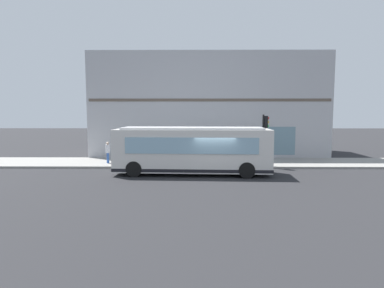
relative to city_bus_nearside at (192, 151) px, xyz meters
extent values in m
plane|color=#262628|center=(-0.60, -1.41, -1.55)|extent=(120.00, 120.00, 0.00)
cube|color=gray|center=(4.32, -1.41, -1.48)|extent=(4.64, 40.00, 0.15)
cube|color=#A8A8AD|center=(10.83, -1.41, 3.04)|extent=(8.39, 20.87, 9.19)
cube|color=brown|center=(6.79, -1.41, 3.50)|extent=(0.36, 20.45, 0.24)
cube|color=slate|center=(6.69, -1.41, 0.05)|extent=(0.12, 14.61, 2.40)
cube|color=silver|center=(0.00, -0.02, 0.05)|extent=(2.95, 10.10, 2.70)
cube|color=silver|center=(0.00, -0.02, 1.46)|extent=(2.53, 9.09, 0.12)
cube|color=#8CB2C6|center=(0.23, 4.96, 0.50)|extent=(2.20, 0.18, 1.20)
cube|color=#8CB2C6|center=(1.27, -0.07, 0.45)|extent=(0.43, 8.19, 1.00)
cube|color=#8CB2C6|center=(-1.27, 0.04, 0.45)|extent=(0.43, 8.19, 1.00)
cube|color=black|center=(0.00, -0.02, -1.12)|extent=(2.99, 10.15, 0.20)
cylinder|color=black|center=(1.31, 3.53, -1.05)|extent=(0.35, 1.01, 1.00)
cylinder|color=black|center=(-0.99, 3.63, -1.05)|extent=(0.35, 1.01, 1.00)
cylinder|color=black|center=(0.99, -3.46, -1.05)|extent=(0.35, 1.01, 1.00)
cylinder|color=black|center=(-1.30, -3.36, -1.05)|extent=(0.35, 1.01, 1.00)
cylinder|color=black|center=(2.69, -5.14, 0.46)|extent=(0.14, 0.14, 3.72)
cube|color=black|center=(2.69, -5.33, 1.77)|extent=(0.32, 0.24, 0.90)
sphere|color=red|center=(2.69, -5.46, 2.05)|extent=(0.20, 0.20, 0.20)
sphere|color=yellow|center=(2.69, -5.46, 1.77)|extent=(0.20, 0.20, 0.20)
sphere|color=green|center=(2.69, -5.46, 1.49)|extent=(0.20, 0.20, 0.20)
cylinder|color=red|center=(3.28, 0.35, -1.13)|extent=(0.24, 0.24, 0.55)
sphere|color=red|center=(3.28, 0.35, -0.77)|extent=(0.22, 0.22, 0.22)
cylinder|color=red|center=(3.28, 0.18, -1.08)|extent=(0.10, 0.12, 0.10)
cylinder|color=red|center=(3.45, 0.35, -1.08)|extent=(0.12, 0.10, 0.10)
cylinder|color=#3359A5|center=(3.64, 6.53, -1.01)|extent=(0.14, 0.14, 0.79)
cylinder|color=#3359A5|center=(3.49, 6.43, -1.01)|extent=(0.14, 0.14, 0.79)
cylinder|color=silver|center=(3.56, 6.48, -0.30)|extent=(0.32, 0.32, 0.63)
sphere|color=beige|center=(3.56, 6.48, 0.12)|extent=(0.21, 0.21, 0.21)
cylinder|color=#3359A5|center=(2.96, -1.58, -1.02)|extent=(0.14, 0.14, 0.77)
cylinder|color=#3359A5|center=(2.78, -1.57, -1.02)|extent=(0.14, 0.14, 0.77)
cylinder|color=#8C3F8C|center=(2.87, -1.57, -0.33)|extent=(0.32, 0.32, 0.61)
sphere|color=tan|center=(2.87, -1.57, 0.08)|extent=(0.21, 0.21, 0.21)
camera|label=1|loc=(-20.98, -0.20, 2.51)|focal=30.41mm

